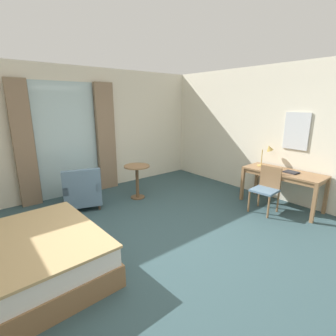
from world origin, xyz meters
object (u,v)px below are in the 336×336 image
Objects in this scene: desk_chair at (267,187)px; desk_lamp at (268,151)px; armchair_by_window at (82,191)px; round_cafe_table at (137,175)px; closed_book at (291,172)px; writing_desk at (283,175)px.

desk_lamp is (0.58, 0.37, 0.57)m from desk_chair.
round_cafe_table is (1.14, -0.28, 0.20)m from armchair_by_window.
closed_book is 4.16m from armchair_by_window.
desk_chair is 0.56m from closed_book.
desk_chair is 3.56× the size of closed_book.
round_cafe_table is (-2.15, 1.81, -0.53)m from desk_lamp.
armchair_by_window reaches higher than round_cafe_table.
round_cafe_table is at bearing 125.78° from desk_chair.
writing_desk is at bearing -106.68° from desk_lamp.
closed_book is (-0.15, -0.61, -0.30)m from desk_lamp.
closed_book reaches higher than round_cafe_table.
armchair_by_window is (-3.15, 2.54, -0.33)m from writing_desk.
armchair_by_window is at bearing 147.59° from desk_lamp.
desk_lamp is 1.93× the size of closed_book.
desk_lamp is 0.70m from closed_book.
desk_chair is at bearing -147.22° from desk_lamp.
armchair_by_window is (-2.70, 2.46, -0.16)m from desk_chair.
armchair_by_window is at bearing 137.75° from desk_chair.
armchair_by_window is 1.19m from round_cafe_table.
writing_desk is at bearing 90.66° from closed_book.
desk_lamp is at bearing 32.78° from desk_chair.
desk_lamp reaches higher than writing_desk.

